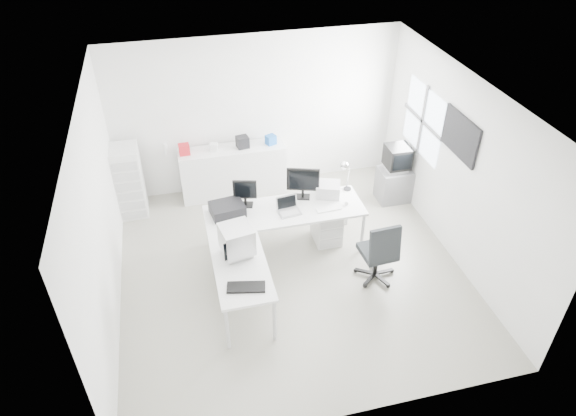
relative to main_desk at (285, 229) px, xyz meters
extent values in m
cube|color=beige|center=(-0.02, -0.51, -0.38)|extent=(5.00, 5.00, 0.01)
cube|color=white|center=(-0.02, -0.51, 2.42)|extent=(5.00, 5.00, 0.01)
cube|color=white|center=(-0.02, 1.99, 1.02)|extent=(5.00, 0.02, 2.80)
cube|color=white|center=(-2.52, -0.51, 1.02)|extent=(0.02, 5.00, 2.80)
cube|color=white|center=(2.48, -0.51, 1.02)|extent=(0.02, 5.00, 2.80)
cube|color=silver|center=(0.70, 0.05, -0.08)|extent=(0.40, 0.50, 0.60)
cube|color=black|center=(-0.85, 0.10, 0.46)|extent=(0.54, 0.44, 0.17)
cube|color=silver|center=(0.65, -0.15, 0.38)|extent=(0.39, 0.14, 0.02)
sphere|color=silver|center=(0.95, -0.10, 0.41)|extent=(0.06, 0.06, 0.06)
cube|color=#B1B1B1|center=(0.75, 0.22, 0.48)|extent=(0.45, 0.42, 0.21)
cube|color=black|center=(-0.85, -1.50, 0.39)|extent=(0.51, 0.28, 0.03)
cube|color=slate|center=(2.20, 0.87, -0.07)|extent=(0.56, 0.45, 0.61)
cube|color=silver|center=(-0.54, 1.73, 0.09)|extent=(1.85, 0.46, 0.93)
cube|color=red|center=(-1.34, 1.73, 0.64)|extent=(0.19, 0.17, 0.18)
cube|color=silver|center=(-0.84, 1.73, 0.62)|extent=(0.15, 0.14, 0.13)
cube|color=black|center=(-0.34, 1.73, 0.65)|extent=(0.23, 0.21, 0.20)
cube|color=#1857AC|center=(0.16, 1.73, 0.63)|extent=(0.21, 0.19, 0.16)
cylinder|color=silver|center=(-1.64, 1.77, 0.66)|extent=(0.07, 0.07, 0.22)
cube|color=silver|center=(-2.30, 1.56, 0.26)|extent=(0.44, 0.53, 1.26)
camera|label=1|loc=(-1.43, -6.08, 4.93)|focal=32.00mm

